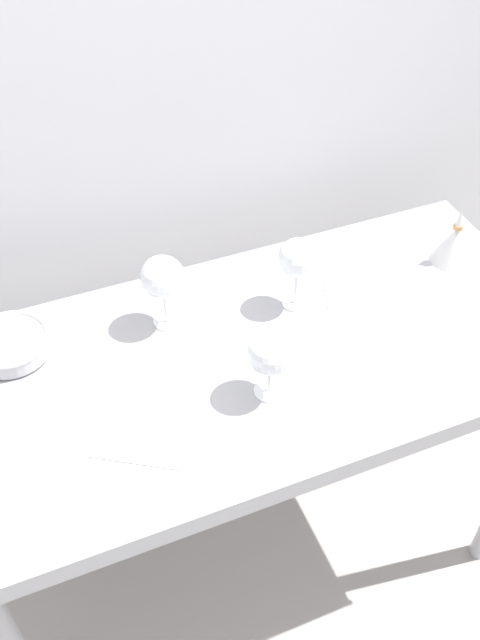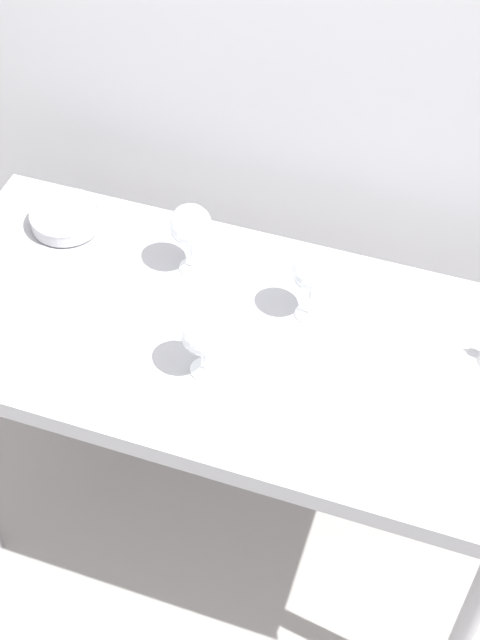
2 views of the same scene
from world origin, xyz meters
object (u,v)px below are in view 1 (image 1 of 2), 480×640
wine_glass_near_center (271,353)px  decanter_funnel (453,244)px  wine_glass_far_right (298,259)px  tasting_sheet_lower (147,419)px  wine_glass_far_left (163,278)px  tasting_sheet_upper (357,280)px  tasting_bowl (10,344)px

wine_glass_near_center → decanter_funnel: wine_glass_near_center is taller
wine_glass_far_right → tasting_sheet_lower: (-0.41, -0.19, -0.13)m
tasting_sheet_lower → decanter_funnel: 0.86m
decanter_funnel → wine_glass_far_left: bearing=175.7°
tasting_sheet_lower → decanter_funnel: size_ratio=1.43×
tasting_sheet_upper → tasting_bowl: 0.80m
wine_glass_near_center → tasting_bowl: bearing=146.6°
wine_glass_near_center → decanter_funnel: bearing=20.5°
tasting_bowl → wine_glass_far_right: bearing=-8.0°
wine_glass_near_center → tasting_sheet_upper: 0.42m
tasting_sheet_upper → tasting_sheet_lower: (-0.59, -0.21, 0.00)m
wine_glass_far_right → wine_glass_near_center: 0.27m
wine_glass_far_right → tasting_bowl: size_ratio=1.04×
wine_glass_far_left → tasting_sheet_lower: (-0.12, -0.25, -0.13)m
wine_glass_far_right → decanter_funnel: size_ratio=1.22×
wine_glass_near_center → tasting_sheet_upper: (0.33, 0.23, -0.11)m
wine_glass_far_left → decanter_funnel: size_ratio=1.23×
wine_glass_far_right → wine_glass_far_left: (-0.29, 0.05, -0.00)m
wine_glass_far_left → wine_glass_near_center: wine_glass_far_left is taller
tasting_sheet_upper → decanter_funnel: size_ratio=1.81×
tasting_sheet_upper → wine_glass_near_center: bearing=-124.7°
tasting_sheet_upper → tasting_sheet_lower: 0.62m
wine_glass_far_right → tasting_sheet_upper: size_ratio=0.68×
tasting_sheet_lower → tasting_bowl: bearing=159.0°
tasting_sheet_upper → wine_glass_far_right: bearing=-154.8°
tasting_bowl → decanter_funnel: bearing=-4.9°
wine_glass_far_left → tasting_bowl: size_ratio=1.05×
wine_glass_far_right → tasting_sheet_upper: 0.22m
wine_glass_near_center → tasting_sheet_lower: (-0.25, 0.03, -0.11)m
wine_glass_far_right → wine_glass_near_center: bearing=-126.4°
tasting_bowl → decanter_funnel: size_ratio=1.18×
wine_glass_far_left → tasting_sheet_upper: wine_glass_far_left is taller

